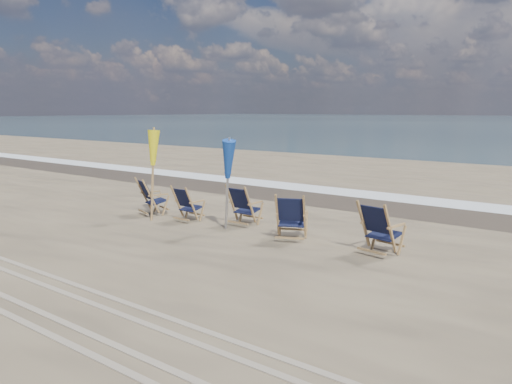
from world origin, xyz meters
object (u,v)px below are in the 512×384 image
beach_chair_0 (151,198)px  beach_chair_4 (390,231)px  beach_chair_1 (191,205)px  umbrella_yellow (152,153)px  beach_chair_2 (250,207)px  beach_chair_3 (304,218)px  umbrella_blue (227,162)px

beach_chair_0 → beach_chair_4: bearing=-158.6°
beach_chair_0 → beach_chair_1: bearing=-156.4°
beach_chair_0 → beach_chair_4: size_ratio=0.94×
beach_chair_4 → umbrella_yellow: umbrella_yellow is taller
beach_chair_2 → beach_chair_0: bearing=11.9°
beach_chair_3 → umbrella_blue: bearing=-17.9°
beach_chair_2 → umbrella_blue: umbrella_blue is taller
beach_chair_3 → beach_chair_4: beach_chair_4 is taller
beach_chair_2 → umbrella_blue: 1.23m
beach_chair_4 → beach_chair_0: bearing=11.9°
beach_chair_0 → beach_chair_1: beach_chair_0 is taller
beach_chair_0 → umbrella_blue: size_ratio=0.47×
beach_chair_2 → umbrella_yellow: umbrella_yellow is taller
beach_chair_0 → beach_chair_3: size_ratio=0.97×
umbrella_blue → beach_chair_3: bearing=6.7°
beach_chair_2 → beach_chair_1: bearing=19.5°
beach_chair_3 → beach_chair_4: size_ratio=0.97×
beach_chair_4 → beach_chair_2: bearing=3.6°
beach_chair_2 → beach_chair_3: 1.70m
beach_chair_2 → beach_chair_3: (1.66, -0.35, 0.02)m
beach_chair_0 → beach_chair_3: bearing=-157.1°
beach_chair_0 → beach_chair_3: (4.37, 0.23, 0.02)m
beach_chair_4 → umbrella_yellow: 6.02m
beach_chair_1 → umbrella_yellow: 1.61m
beach_chair_4 → umbrella_blue: size_ratio=0.50×
beach_chair_0 → umbrella_yellow: 1.23m
beach_chair_0 → beach_chair_1: 1.33m
beach_chair_2 → beach_chair_3: beach_chair_3 is taller
beach_chair_4 → umbrella_blue: (-3.71, -0.15, 1.04)m
beach_chair_1 → beach_chair_2: beach_chair_2 is taller
beach_chair_1 → beach_chair_2: bearing=-158.8°
beach_chair_2 → umbrella_yellow: 2.78m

